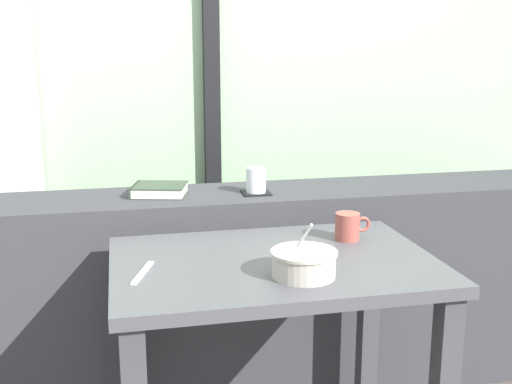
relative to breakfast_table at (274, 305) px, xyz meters
name	(u,v)px	position (x,y,z in m)	size (l,w,h in m)	color
outdoor_backdrop	(209,28)	(0.01, 1.25, 0.81)	(4.80, 0.08, 2.80)	#9EC699
window_divider_post	(211,51)	(0.01, 1.18, 0.71)	(0.07, 0.05, 2.60)	black
dark_console_ledge	(239,294)	(0.01, 0.57, -0.19)	(2.80, 0.35, 0.80)	#38383D
breakfast_table	(274,305)	(0.00, 0.00, 0.00)	(0.91, 0.63, 0.73)	#414145
coaster_square	(256,193)	(0.06, 0.53, 0.21)	(0.10, 0.10, 0.01)	black
juice_glass	(256,181)	(0.06, 0.53, 0.25)	(0.07, 0.07, 0.09)	white
closed_book	(159,190)	(-0.28, 0.58, 0.23)	(0.22, 0.20, 0.04)	#334233
soup_bowl	(304,263)	(0.04, -0.15, 0.18)	(0.18, 0.18, 0.15)	#BCB7A8
fork_utensil	(143,273)	(-0.37, -0.04, 0.14)	(0.02, 0.17, 0.01)	silver
ceramic_mug	(348,226)	(0.27, 0.13, 0.18)	(0.11, 0.08, 0.08)	#9E4C42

